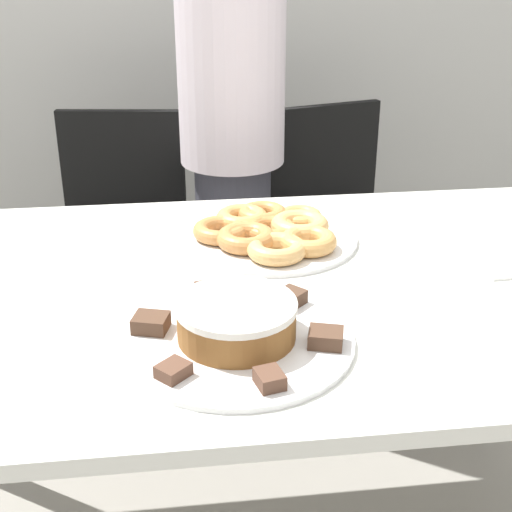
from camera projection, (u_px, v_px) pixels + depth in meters
name	position (u px, v px, depth m)	size (l,w,h in m)	color
table	(263.00, 323.00, 1.43)	(1.56, 0.95, 0.77)	silver
person_standing	(232.00, 137.00, 2.11)	(0.31, 0.31, 1.58)	#383842
office_chair_left	(122.00, 266.00, 2.28)	(0.49, 0.49, 0.89)	black
office_chair_right	(339.00, 255.00, 2.35)	(0.54, 0.54, 0.89)	black
plate_cake	(237.00, 340.00, 1.19)	(0.39, 0.39, 0.01)	white
plate_donuts	(270.00, 238.00, 1.58)	(0.38, 0.38, 0.01)	white
frosted_cake	(237.00, 320.00, 1.17)	(0.20, 0.20, 0.07)	brown
lamington_0	(270.00, 379.00, 1.06)	(0.05, 0.05, 0.02)	brown
lamington_1	(326.00, 338.00, 1.16)	(0.07, 0.06, 0.03)	#513828
lamington_2	(290.00, 298.00, 1.29)	(0.07, 0.07, 0.03)	#513828
lamington_3	(210.00, 292.00, 1.31)	(0.06, 0.06, 0.03)	#513828
lamington_4	(151.00, 323.00, 1.20)	(0.07, 0.06, 0.03)	#513828
lamington_5	(173.00, 370.00, 1.08)	(0.06, 0.06, 0.02)	brown
donut_0	(271.00, 229.00, 1.57)	(0.11, 0.11, 0.03)	#C68447
donut_1	(242.00, 218.00, 1.62)	(0.12, 0.12, 0.04)	tan
donut_2	(221.00, 230.00, 1.56)	(0.12, 0.12, 0.03)	#C68447
donut_3	(246.00, 238.00, 1.52)	(0.13, 0.13, 0.04)	#C68447
donut_4	(277.00, 249.00, 1.47)	(0.12, 0.12, 0.04)	#E5AD66
donut_5	(308.00, 241.00, 1.50)	(0.12, 0.12, 0.04)	tan
donut_6	(300.00, 225.00, 1.58)	(0.13, 0.13, 0.04)	#E5AD66
donut_7	(300.00, 217.00, 1.64)	(0.10, 0.10, 0.03)	tan
donut_8	(263.00, 214.00, 1.65)	(0.11, 0.11, 0.04)	#C68447
napkin	(509.00, 267.00, 1.45)	(0.13, 0.10, 0.01)	white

